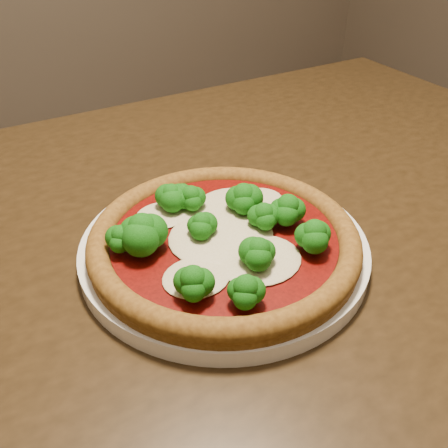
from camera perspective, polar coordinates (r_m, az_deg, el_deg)
floor at (r=1.29m, az=8.28°, el=-22.84°), size 4.00×4.00×0.00m
dining_table at (r=0.65m, az=-0.20°, el=-6.86°), size 1.24×0.87×0.75m
plate at (r=0.54m, az=0.00°, el=-2.70°), size 0.31×0.31×0.02m
pizza at (r=0.51m, az=-0.14°, el=-1.45°), size 0.28×0.28×0.06m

